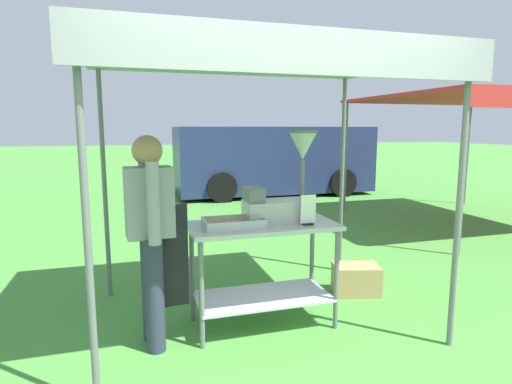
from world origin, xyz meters
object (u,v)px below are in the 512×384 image
at_px(donut_fryer, 283,191).
at_px(menu_sign, 308,212).
at_px(vendor, 151,231).
at_px(van_navy, 272,159).
at_px(donut_tray, 233,224).
at_px(supply_crate, 356,279).
at_px(stall_canopy, 260,65).
at_px(donut_cart, 263,252).
at_px(neighbour_tent, 473,100).

xyz_separation_m(donut_fryer, menu_sign, (0.14, -0.20, -0.15)).
distance_m(vendor, van_navy, 7.71).
bearing_deg(donut_tray, supply_crate, 17.31).
bearing_deg(stall_canopy, menu_sign, -36.71).
bearing_deg(menu_sign, donut_cart, 155.74).
relative_size(donut_cart, menu_sign, 4.90).
bearing_deg(menu_sign, supply_crate, 34.27).
bearing_deg(donut_cart, donut_tray, -168.90).
height_order(donut_tray, neighbour_tent, neighbour_tent).
bearing_deg(donut_tray, donut_cart, 11.10).
xyz_separation_m(donut_cart, van_navy, (2.41, 6.88, 0.24)).
height_order(donut_fryer, van_navy, van_navy).
xyz_separation_m(donut_fryer, supply_crate, (0.92, 0.33, -0.99)).
relative_size(stall_canopy, donut_tray, 5.81).
bearing_deg(neighbour_tent, menu_sign, -146.52).
bearing_deg(donut_tray, menu_sign, -9.46).
bearing_deg(donut_tray, vendor, -177.19).
height_order(supply_crate, van_navy, van_navy).
bearing_deg(stall_canopy, neighbour_tent, 29.15).
height_order(donut_cart, menu_sign, menu_sign).
bearing_deg(neighbour_tent, donut_fryer, -149.32).
height_order(stall_canopy, menu_sign, stall_canopy).
bearing_deg(supply_crate, vendor, -167.13).
bearing_deg(supply_crate, stall_canopy, -165.98).
bearing_deg(neighbour_tent, van_navy, 116.83).
relative_size(stall_canopy, neighbour_tent, 0.83).
bearing_deg(supply_crate, donut_fryer, -160.49).
relative_size(donut_cart, donut_tray, 2.57).
height_order(vendor, supply_crate, vendor).
height_order(donut_cart, donut_fryer, donut_fryer).
height_order(stall_canopy, neighbour_tent, stall_canopy).
distance_m(menu_sign, neighbour_tent, 5.19).
bearing_deg(donut_cart, van_navy, 70.66).
xyz_separation_m(donut_tray, neighbour_tent, (4.82, 2.69, 1.23)).
xyz_separation_m(stall_canopy, van_navy, (2.41, 6.78, -1.28)).
bearing_deg(donut_tray, donut_fryer, 12.72).
relative_size(donut_cart, donut_fryer, 1.60).
height_order(donut_cart, van_navy, van_navy).
relative_size(menu_sign, supply_crate, 0.49).
bearing_deg(neighbour_tent, donut_tray, -150.82).
distance_m(donut_cart, vendor, 0.94).
relative_size(menu_sign, van_navy, 0.05).
bearing_deg(donut_fryer, donut_cart, -165.09).
bearing_deg(van_navy, supply_crate, -101.34).
distance_m(stall_canopy, neighbour_tent, 5.22).
xyz_separation_m(donut_fryer, vendor, (-1.09, -0.13, -0.24)).
xyz_separation_m(donut_tray, van_navy, (2.68, 6.93, -0.02)).
bearing_deg(donut_tray, van_navy, 68.88).
xyz_separation_m(donut_cart, supply_crate, (1.11, 0.38, -0.49)).
bearing_deg(stall_canopy, vendor, -168.58).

